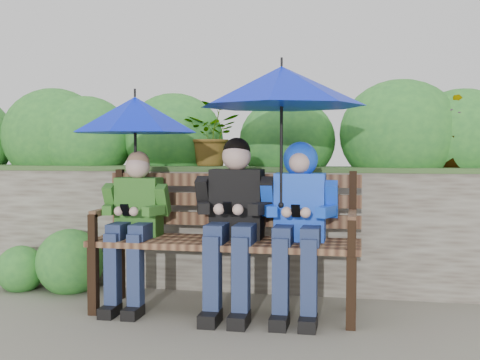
% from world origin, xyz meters
% --- Properties ---
extents(ground, '(60.00, 60.00, 0.00)m').
position_xyz_m(ground, '(0.00, 0.00, 0.00)').
color(ground, slate).
rests_on(ground, ground).
extents(garden_backdrop, '(8.00, 2.88, 1.90)m').
position_xyz_m(garden_backdrop, '(0.01, 1.55, 0.68)').
color(garden_backdrop, '#5F544A').
rests_on(garden_backdrop, ground).
extents(park_bench, '(1.93, 0.57, 1.02)m').
position_xyz_m(park_bench, '(-0.08, 0.04, 0.58)').
color(park_bench, black).
rests_on(park_bench, ground).
extents(boy_left, '(0.49, 0.56, 1.16)m').
position_xyz_m(boy_left, '(-0.77, -0.05, 0.66)').
color(boy_left, '#31702B').
rests_on(boy_left, ground).
extents(boy_middle, '(0.56, 0.65, 1.26)m').
position_xyz_m(boy_middle, '(-0.01, -0.06, 0.71)').
color(boy_middle, black).
rests_on(boy_middle, ground).
extents(boy_right, '(0.53, 0.65, 1.23)m').
position_xyz_m(boy_right, '(0.45, -0.04, 0.74)').
color(boy_right, blue).
rests_on(boy_right, ground).
extents(umbrella_left, '(0.94, 0.94, 0.88)m').
position_xyz_m(umbrella_left, '(-0.78, 0.02, 1.43)').
color(umbrella_left, '#0016CD').
rests_on(umbrella_left, ground).
extents(umbrella_right, '(1.17, 1.17, 1.05)m').
position_xyz_m(umbrella_right, '(0.32, -0.05, 1.61)').
color(umbrella_right, '#0016CD').
rests_on(umbrella_right, ground).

